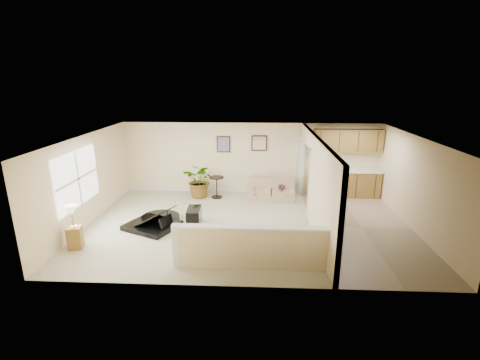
{
  "coord_description": "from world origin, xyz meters",
  "views": [
    {
      "loc": [
        0.21,
        -9.02,
        3.99
      ],
      "look_at": [
        -0.25,
        0.4,
        1.21
      ],
      "focal_mm": 26.0,
      "sensor_mm": 36.0,
      "label": 1
    }
  ],
  "objects_px": {
    "piano_bench": "(194,217)",
    "lamp_stand": "(74,230)",
    "small_plant": "(281,194)",
    "palm_plant": "(200,181)",
    "piano": "(151,209)",
    "loveseat": "(271,189)",
    "accent_table": "(217,184)"
  },
  "relations": [
    {
      "from": "piano",
      "to": "palm_plant",
      "type": "bearing_deg",
      "value": 93.55
    },
    {
      "from": "accent_table",
      "to": "loveseat",
      "type": "bearing_deg",
      "value": -0.51
    },
    {
      "from": "accent_table",
      "to": "small_plant",
      "type": "height_order",
      "value": "accent_table"
    },
    {
      "from": "loveseat",
      "to": "palm_plant",
      "type": "relative_size",
      "value": 1.22
    },
    {
      "from": "piano",
      "to": "small_plant",
      "type": "bearing_deg",
      "value": 56.24
    },
    {
      "from": "piano",
      "to": "lamp_stand",
      "type": "bearing_deg",
      "value": -112.08
    },
    {
      "from": "lamp_stand",
      "to": "accent_table",
      "type": "bearing_deg",
      "value": 52.14
    },
    {
      "from": "piano_bench",
      "to": "small_plant",
      "type": "bearing_deg",
      "value": 39.55
    },
    {
      "from": "accent_table",
      "to": "piano_bench",
      "type": "bearing_deg",
      "value": -99.25
    },
    {
      "from": "loveseat",
      "to": "accent_table",
      "type": "distance_m",
      "value": 1.88
    },
    {
      "from": "piano_bench",
      "to": "lamp_stand",
      "type": "height_order",
      "value": "lamp_stand"
    },
    {
      "from": "piano",
      "to": "accent_table",
      "type": "bearing_deg",
      "value": 83.0
    },
    {
      "from": "palm_plant",
      "to": "lamp_stand",
      "type": "relative_size",
      "value": 1.19
    },
    {
      "from": "piano_bench",
      "to": "lamp_stand",
      "type": "bearing_deg",
      "value": -149.57
    },
    {
      "from": "loveseat",
      "to": "piano",
      "type": "bearing_deg",
      "value": -141.11
    },
    {
      "from": "small_plant",
      "to": "palm_plant",
      "type": "bearing_deg",
      "value": 175.5
    },
    {
      "from": "piano",
      "to": "small_plant",
      "type": "height_order",
      "value": "piano"
    },
    {
      "from": "piano_bench",
      "to": "accent_table",
      "type": "xyz_separation_m",
      "value": [
        0.38,
        2.32,
        0.24
      ]
    },
    {
      "from": "piano_bench",
      "to": "loveseat",
      "type": "distance_m",
      "value": 3.23
    },
    {
      "from": "piano",
      "to": "loveseat",
      "type": "distance_m",
      "value": 4.22
    },
    {
      "from": "piano",
      "to": "palm_plant",
      "type": "distance_m",
      "value": 2.7
    },
    {
      "from": "small_plant",
      "to": "lamp_stand",
      "type": "height_order",
      "value": "lamp_stand"
    },
    {
      "from": "accent_table",
      "to": "palm_plant",
      "type": "relative_size",
      "value": 0.57
    },
    {
      "from": "palm_plant",
      "to": "lamp_stand",
      "type": "height_order",
      "value": "palm_plant"
    },
    {
      "from": "piano",
      "to": "piano_bench",
      "type": "relative_size",
      "value": 2.62
    },
    {
      "from": "piano_bench",
      "to": "palm_plant",
      "type": "height_order",
      "value": "palm_plant"
    },
    {
      "from": "piano",
      "to": "piano_bench",
      "type": "height_order",
      "value": "piano"
    },
    {
      "from": "small_plant",
      "to": "lamp_stand",
      "type": "relative_size",
      "value": 0.5
    },
    {
      "from": "loveseat",
      "to": "lamp_stand",
      "type": "bearing_deg",
      "value": -138.72
    },
    {
      "from": "loveseat",
      "to": "palm_plant",
      "type": "height_order",
      "value": "palm_plant"
    },
    {
      "from": "piano_bench",
      "to": "accent_table",
      "type": "height_order",
      "value": "accent_table"
    },
    {
      "from": "piano_bench",
      "to": "piano",
      "type": "bearing_deg",
      "value": -172.1
    }
  ]
}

